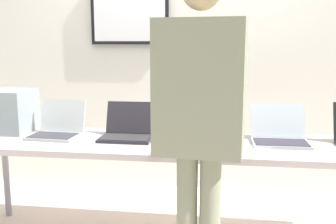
# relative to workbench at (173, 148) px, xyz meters

# --- Properties ---
(back_wall) EXTENTS (8.00, 0.11, 2.53)m
(back_wall) POSITION_rel_workbench_xyz_m (-0.01, 1.13, 0.58)
(back_wall) COLOR silver
(back_wall) RESTS_ON ground
(workbench) EXTENTS (3.00, 0.70, 0.74)m
(workbench) POSITION_rel_workbench_xyz_m (0.00, 0.00, 0.00)
(workbench) COLOR #AFA0A5
(workbench) RESTS_ON ground
(equipment_box) EXTENTS (0.34, 0.35, 0.32)m
(equipment_box) POSITION_rel_workbench_xyz_m (-1.28, 0.15, 0.21)
(equipment_box) COLOR gray
(equipment_box) RESTS_ON workbench
(laptop_station_0) EXTENTS (0.36, 0.33, 0.25)m
(laptop_station_0) POSITION_rel_workbench_xyz_m (-0.85, 0.05, 0.11)
(laptop_station_0) COLOR #B1B5B6
(laptop_station_0) RESTS_ON workbench
(laptop_station_1) EXTENTS (0.36, 0.32, 0.24)m
(laptop_station_1) POSITION_rel_workbench_xyz_m (-0.33, 0.06, 0.10)
(laptop_station_1) COLOR #252128
(laptop_station_1) RESTS_ON workbench
(laptop_station_2) EXTENTS (0.39, 0.37, 0.23)m
(laptop_station_2) POSITION_rel_workbench_xyz_m (0.19, 0.04, 0.10)
(laptop_station_2) COLOR black
(laptop_station_2) RESTS_ON workbench
(laptop_station_3) EXTENTS (0.38, 0.35, 0.25)m
(laptop_station_3) POSITION_rel_workbench_xyz_m (0.71, 0.08, 0.11)
(laptop_station_3) COLOR #A8AFB7
(laptop_station_3) RESTS_ON workbench
(person) EXTENTS (0.48, 0.62, 1.75)m
(person) POSITION_rel_workbench_xyz_m (0.21, -0.62, 0.37)
(person) COLOR gray
(person) RESTS_ON ground
(paper_sheet) EXTENTS (0.26, 0.33, 0.00)m
(paper_sheet) POSITION_rel_workbench_xyz_m (0.52, -0.17, 0.05)
(paper_sheet) COLOR white
(paper_sheet) RESTS_ON workbench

